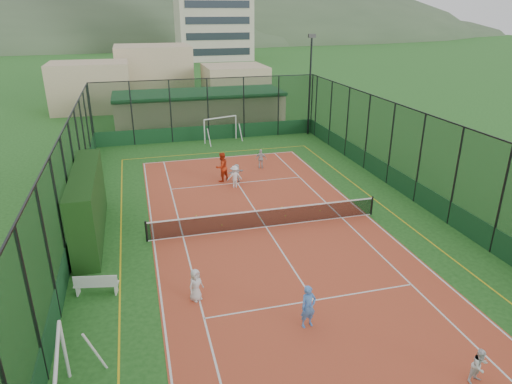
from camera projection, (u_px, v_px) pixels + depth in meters
ground at (266, 227)px, 22.71m from camera, size 300.00×300.00×0.00m
court_slab at (266, 227)px, 22.71m from camera, size 11.17×23.97×0.01m
tennis_net at (266, 217)px, 22.51m from camera, size 11.67×0.12×1.06m
perimeter_fence at (266, 180)px, 21.78m from camera, size 18.12×34.12×5.00m
floodlight_ne at (310, 86)px, 38.12m from camera, size 0.60×0.26×8.25m
clubhouse at (199, 109)px, 41.84m from camera, size 15.20×7.20×3.15m
distant_hills at (145, 41)px, 157.16m from camera, size 200.00×60.00×24.00m
hedge_left at (88, 204)px, 21.34m from camera, size 1.11×7.37×3.22m
white_bench at (96, 284)px, 17.22m from camera, size 1.68×0.76×0.91m
futsal_goal_far at (220, 129)px, 37.18m from camera, size 3.14×1.76×1.94m
child_near_left at (196, 285)px, 16.80m from camera, size 0.74×0.69×1.28m
child_near_mid at (308, 307)px, 15.34m from camera, size 0.63×0.47×1.56m
child_near_right at (480, 366)px, 13.08m from camera, size 0.61×0.51×1.13m
child_far_left at (235, 177)px, 27.52m from camera, size 0.92×0.56×1.38m
child_far_right at (261, 159)px, 30.87m from camera, size 0.84×0.60×1.33m
child_far_back at (237, 173)px, 28.41m from camera, size 1.15×0.66×1.18m
coach at (222, 167)px, 28.45m from camera, size 1.13×1.05×1.86m
tennis_balls at (256, 215)px, 23.94m from camera, size 6.60×1.54×0.07m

